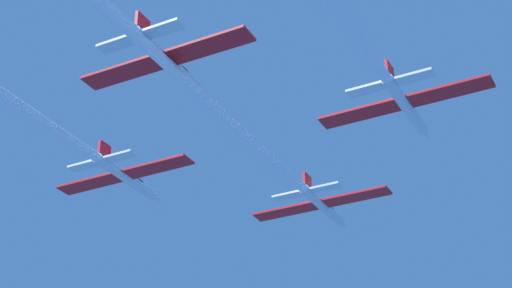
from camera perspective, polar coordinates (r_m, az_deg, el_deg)
name	(u,v)px	position (r m, az deg, el deg)	size (l,w,h in m)	color
jet_lead	(253,142)	(79.50, -0.21, 0.11)	(15.88, 54.99, 2.63)	white
jet_left_wing	(19,105)	(76.79, -15.85, 2.59)	(15.88, 54.64, 2.63)	white
jet_right_wing	(335,5)	(63.42, 5.38, 9.39)	(15.88, 54.57, 2.63)	white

